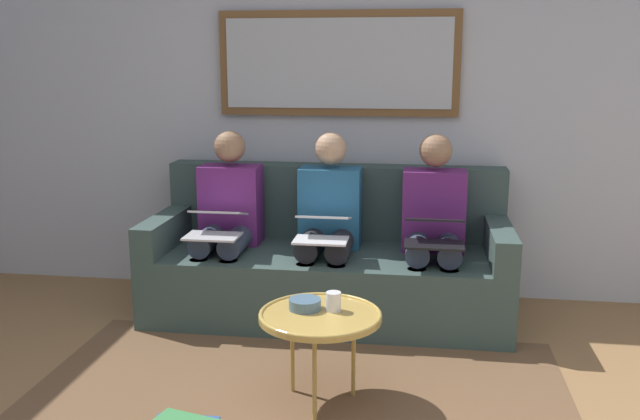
% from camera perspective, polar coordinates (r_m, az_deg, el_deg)
% --- Properties ---
extents(wall_rear, '(6.00, 0.12, 2.60)m').
position_cam_1_polar(wall_rear, '(4.71, 1.60, 8.89)').
color(wall_rear, '#B7BCC6').
rests_on(wall_rear, ground_plane).
extents(area_rug, '(2.60, 1.80, 0.01)m').
position_cam_1_polar(area_rug, '(3.37, -2.17, -15.66)').
color(area_rug, brown).
rests_on(area_rug, ground_plane).
extents(couch, '(2.20, 0.90, 0.90)m').
position_cam_1_polar(couch, '(4.41, 0.79, -4.42)').
color(couch, '#384C47').
rests_on(couch, ground_plane).
extents(framed_mirror, '(1.57, 0.05, 0.67)m').
position_cam_1_polar(framed_mirror, '(4.61, 1.48, 11.92)').
color(framed_mirror, brown).
extents(coffee_table, '(0.57, 0.57, 0.45)m').
position_cam_1_polar(coffee_table, '(3.22, 0.02, -8.76)').
color(coffee_table, tan).
rests_on(coffee_table, ground_plane).
extents(cup, '(0.07, 0.07, 0.09)m').
position_cam_1_polar(cup, '(3.24, 1.12, -7.51)').
color(cup, silver).
rests_on(cup, coffee_table).
extents(bowl, '(0.15, 0.15, 0.05)m').
position_cam_1_polar(bowl, '(3.26, -1.24, -7.72)').
color(bowl, slate).
rests_on(bowl, coffee_table).
extents(person_left, '(0.38, 0.58, 1.14)m').
position_cam_1_polar(person_left, '(4.23, 9.29, -1.13)').
color(person_left, '#66236B').
rests_on(person_left, couch).
extents(laptop_black, '(0.33, 0.34, 0.14)m').
position_cam_1_polar(laptop_black, '(3.99, 9.35, -1.69)').
color(laptop_black, black).
extents(person_middle, '(0.38, 0.58, 1.14)m').
position_cam_1_polar(person_middle, '(4.27, 0.68, -0.86)').
color(person_middle, '#235B84').
rests_on(person_middle, couch).
extents(laptop_white, '(0.31, 0.33, 0.14)m').
position_cam_1_polar(laptop_white, '(4.02, 0.20, -1.43)').
color(laptop_white, white).
extents(person_right, '(0.38, 0.58, 1.14)m').
position_cam_1_polar(person_right, '(4.40, -7.62, -0.58)').
color(person_right, '#66236B').
rests_on(person_right, couch).
extents(laptop_silver, '(0.32, 0.35, 0.15)m').
position_cam_1_polar(laptop_silver, '(4.17, -8.54, -1.05)').
color(laptop_silver, silver).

